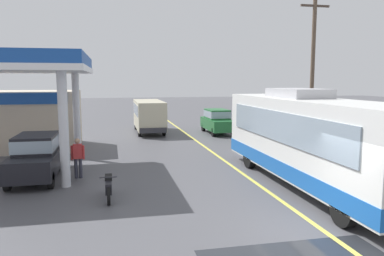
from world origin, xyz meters
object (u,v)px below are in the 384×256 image
(car_at_pump, at_px, (37,154))
(motorcycle_parked_forecourt, at_px, (109,186))
(coach_bus_main, at_px, (309,141))
(pedestrian_near_pump, at_px, (78,156))
(car_trailing_behind_bus, at_px, (217,120))
(minibus_opposing_lane, at_px, (149,113))

(car_at_pump, height_order, motorcycle_parked_forecourt, car_at_pump)
(car_at_pump, bearing_deg, coach_bus_main, -17.58)
(pedestrian_near_pump, height_order, car_trailing_behind_bus, car_trailing_behind_bus)
(minibus_opposing_lane, height_order, car_trailing_behind_bus, minibus_opposing_lane)
(motorcycle_parked_forecourt, distance_m, pedestrian_near_pump, 3.37)
(car_at_pump, height_order, car_trailing_behind_bus, same)
(car_at_pump, distance_m, motorcycle_parked_forecourt, 4.42)
(motorcycle_parked_forecourt, bearing_deg, pedestrian_near_pump, 111.92)
(minibus_opposing_lane, xyz_separation_m, motorcycle_parked_forecourt, (-2.97, -16.21, -1.03))
(coach_bus_main, height_order, motorcycle_parked_forecourt, coach_bus_main)
(coach_bus_main, relative_size, minibus_opposing_lane, 1.80)
(coach_bus_main, bearing_deg, pedestrian_near_pump, 160.63)
(motorcycle_parked_forecourt, bearing_deg, minibus_opposing_lane, 79.60)
(car_at_pump, bearing_deg, minibus_opposing_lane, 65.63)
(coach_bus_main, bearing_deg, minibus_opposing_lane, 105.43)
(car_at_pump, bearing_deg, pedestrian_near_pump, -7.56)
(motorcycle_parked_forecourt, bearing_deg, coach_bus_main, 0.31)
(minibus_opposing_lane, bearing_deg, car_at_pump, -114.37)
(coach_bus_main, relative_size, car_trailing_behind_bus, 2.63)
(coach_bus_main, xyz_separation_m, car_trailing_behind_bus, (0.57, 14.56, -0.71))
(minibus_opposing_lane, relative_size, motorcycle_parked_forecourt, 3.41)
(minibus_opposing_lane, bearing_deg, pedestrian_near_pump, -107.82)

